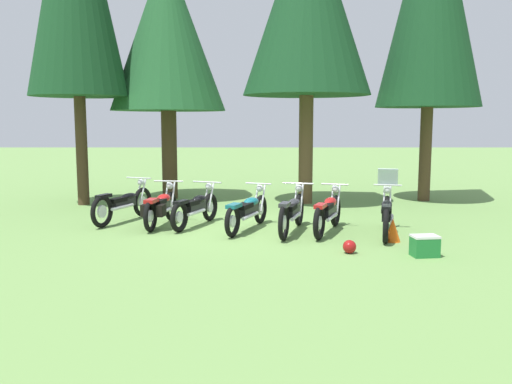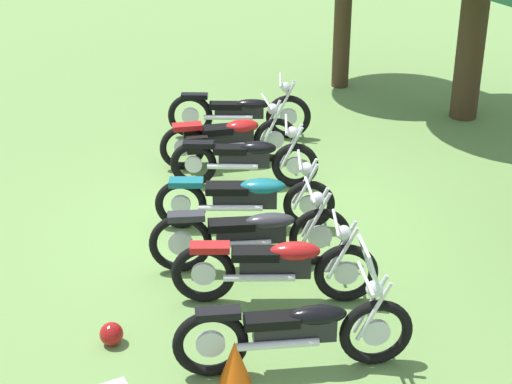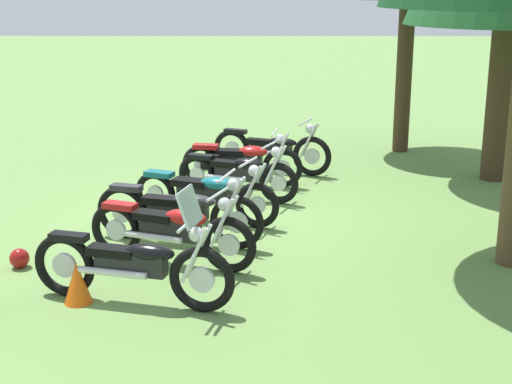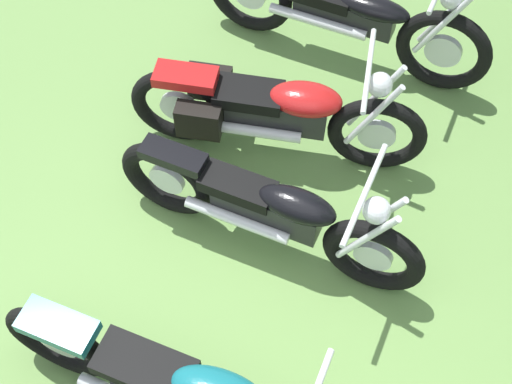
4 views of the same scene
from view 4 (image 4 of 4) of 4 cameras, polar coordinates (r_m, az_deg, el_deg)
name	(u,v)px [view 4 (image 4 of 4)]	position (r m, az deg, el deg)	size (l,w,h in m)	color
motorcycle_0	(346,15)	(5.93, 7.08, 13.58)	(1.10, 2.25, 1.03)	black
motorcycle_1	(272,111)	(5.20, 1.23, 6.39)	(0.81, 2.15, 1.01)	black
motorcycle_2	(269,210)	(4.73, 1.04, -1.44)	(1.05, 2.05, 0.99)	black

